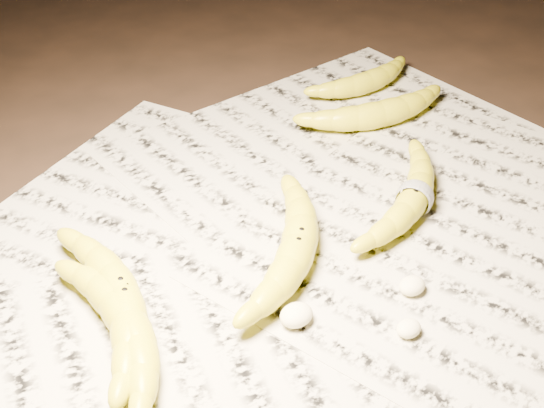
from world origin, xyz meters
TOP-DOWN VIEW (x-y plane):
  - ground at (0.00, 0.00)m, footprint 3.00×3.00m
  - newspaper_patch at (0.03, 0.02)m, footprint 0.90×0.70m
  - banana_left_a at (-0.19, 0.02)m, footprint 0.13×0.24m
  - banana_left_b at (-0.20, -0.02)m, footprint 0.10×0.21m
  - banana_center at (0.01, -0.03)m, footprint 0.22×0.20m
  - banana_taped at (0.18, -0.04)m, footprint 0.22×0.15m
  - banana_upper_a at (0.30, 0.13)m, footprint 0.21×0.11m
  - banana_upper_b at (0.36, 0.22)m, footprint 0.17×0.07m
  - measuring_tape at (0.18, -0.04)m, footprint 0.03×0.04m
  - flesh_chunk_a at (-0.05, -0.10)m, footprint 0.04×0.03m
  - flesh_chunk_b at (0.03, -0.18)m, footprint 0.03×0.02m
  - flesh_chunk_c at (0.07, -0.14)m, footprint 0.03×0.03m

SIDE VIEW (x-z plane):
  - ground at x=0.00m, z-range 0.00..0.00m
  - newspaper_patch at x=0.03m, z-range 0.00..0.01m
  - flesh_chunk_b at x=0.03m, z-range 0.01..0.02m
  - flesh_chunk_c at x=0.07m, z-range 0.01..0.03m
  - flesh_chunk_a at x=-0.05m, z-range 0.01..0.03m
  - banana_upper_b at x=0.36m, z-range 0.01..0.04m
  - banana_taped at x=0.18m, z-range 0.01..0.04m
  - measuring_tape at x=0.18m, z-range 0.00..0.05m
  - banana_upper_a at x=0.30m, z-range 0.01..0.05m
  - banana_left_b at x=-0.20m, z-range 0.01..0.05m
  - banana_left_a at x=-0.19m, z-range 0.01..0.05m
  - banana_center at x=0.01m, z-range 0.01..0.05m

